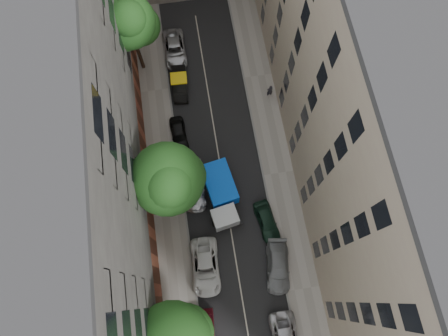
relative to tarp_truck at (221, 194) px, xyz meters
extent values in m
plane|color=#4C4C49|center=(0.42, 1.59, -1.54)|extent=(120.00, 120.00, 0.00)
cube|color=black|center=(0.42, 1.59, -1.53)|extent=(8.00, 44.00, 0.02)
cube|color=gray|center=(-5.08, 1.59, -1.47)|extent=(3.00, 44.00, 0.15)
cube|color=gray|center=(5.92, 1.59, -1.47)|extent=(3.00, 44.00, 0.15)
cube|color=#454341|center=(-10.58, 1.59, 8.46)|extent=(8.00, 44.00, 20.00)
cube|color=tan|center=(11.42, 1.59, 8.46)|extent=(8.00, 44.00, 20.00)
cube|color=black|center=(0.00, -0.11, -0.93)|extent=(3.35, 6.35, 0.34)
cube|color=#9DA0A1|center=(0.00, -2.24, 0.08)|extent=(2.51, 2.15, 1.90)
cube|color=blue|center=(0.00, 0.90, 0.25)|extent=(3.11, 4.39, 2.01)
cylinder|color=black|center=(-1.06, -2.24, -1.07)|extent=(0.31, 0.94, 0.94)
cylinder|color=black|center=(1.06, -2.24, -1.07)|extent=(0.31, 0.94, 0.94)
cylinder|color=black|center=(-1.06, 1.68, -1.07)|extent=(0.31, 0.94, 0.94)
cylinder|color=black|center=(1.06, 1.68, -1.07)|extent=(0.31, 0.94, 0.94)
imported|color=#4B0F18|center=(-3.15, -11.81, -0.84)|extent=(1.77, 4.36, 1.41)
imported|color=silver|center=(-2.38, -6.21, -0.81)|extent=(2.72, 5.41, 1.47)
imported|color=silver|center=(-2.38, 1.39, -0.81)|extent=(2.38, 5.19, 1.47)
imported|color=black|center=(-3.18, 6.99, -0.89)|extent=(1.74, 3.89, 1.30)
imported|color=black|center=(-2.38, 12.59, -0.84)|extent=(1.72, 4.35, 1.41)
imported|color=#B0B1B5|center=(-2.38, 16.87, -0.84)|extent=(2.34, 5.05, 1.40)
imported|color=slate|center=(4.02, -7.21, -0.83)|extent=(2.74, 5.17, 1.43)
imported|color=black|center=(3.82, -3.01, -0.85)|extent=(2.19, 4.23, 1.37)
sphere|color=#21501A|center=(-4.50, -11.18, 3.67)|extent=(4.51, 4.51, 4.51)
cylinder|color=#382619|center=(-4.24, 0.59, 0.21)|extent=(0.36, 0.36, 3.20)
cylinder|color=#382619|center=(-4.24, 0.59, 2.95)|extent=(0.24, 0.24, 2.28)
sphere|color=#21501A|center=(-4.24, 0.59, 5.19)|extent=(6.08, 6.08, 6.08)
sphere|color=#21501A|center=(-3.34, 0.99, 4.09)|extent=(4.56, 4.56, 4.56)
sphere|color=#21501A|center=(-4.94, 0.09, 4.55)|extent=(4.26, 4.26, 4.26)
sphere|color=#21501A|center=(-4.04, -0.21, 6.38)|extent=(3.95, 3.95, 3.95)
cylinder|color=#382619|center=(-5.98, 15.59, 0.40)|extent=(0.36, 0.36, 3.58)
cylinder|color=#382619|center=(-5.98, 15.59, 3.46)|extent=(0.24, 0.24, 2.55)
sphere|color=#21501A|center=(-5.98, 15.59, 5.97)|extent=(5.06, 5.06, 5.06)
sphere|color=#21501A|center=(-5.08, 15.99, 4.74)|extent=(3.80, 3.80, 3.80)
sphere|color=#21501A|center=(-6.68, 15.09, 5.25)|extent=(3.54, 3.54, 3.54)
sphere|color=#21501A|center=(-5.78, 14.79, 7.30)|extent=(3.29, 3.29, 3.29)
cylinder|color=#1C633B|center=(-3.78, -0.43, 1.37)|extent=(0.14, 0.14, 5.53)
sphere|color=silver|center=(-3.78, -0.43, 4.23)|extent=(0.36, 0.36, 0.36)
imported|color=black|center=(6.66, 10.16, -0.50)|extent=(0.70, 0.51, 1.77)
camera|label=1|loc=(-1.19, -9.17, 35.84)|focal=32.00mm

